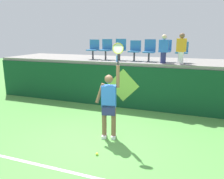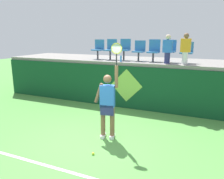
{
  "view_description": "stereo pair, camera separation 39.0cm",
  "coord_description": "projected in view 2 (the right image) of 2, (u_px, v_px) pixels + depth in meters",
  "views": [
    {
      "loc": [
        2.37,
        -4.86,
        2.78
      ],
      "look_at": [
        0.13,
        1.17,
        1.23
      ],
      "focal_mm": 36.47,
      "sensor_mm": 36.0,
      "label": 1
    },
    {
      "loc": [
        2.73,
        -4.71,
        2.78
      ],
      "look_at": [
        0.13,
        1.17,
        1.23
      ],
      "focal_mm": 36.47,
      "sensor_mm": 36.0,
      "label": 2
    }
  ],
  "objects": [
    {
      "name": "water_bottle",
      "position": [
        121.0,
        59.0,
        8.81
      ],
      "size": [
        0.07,
        0.07,
        0.24
      ],
      "primitive_type": "cylinder",
      "color": "#338CE5",
      "rests_on": "spectator_platform"
    },
    {
      "name": "stadium_chair_5",
      "position": [
        170.0,
        50.0,
        8.59
      ],
      "size": [
        0.44,
        0.42,
        0.84
      ],
      "color": "#38383D",
      "rests_on": "spectator_platform"
    },
    {
      "name": "court_baseline_stripe",
      "position": [
        61.0,
        169.0,
        4.81
      ],
      "size": [
        10.91,
        0.08,
        0.01
      ],
      "primitive_type": "cube",
      "color": "white",
      "rests_on": "ground_plane"
    },
    {
      "name": "stadium_chair_1",
      "position": [
        111.0,
        48.0,
        9.55
      ],
      "size": [
        0.44,
        0.42,
        0.85
      ],
      "color": "#38383D",
      "rests_on": "spectator_platform"
    },
    {
      "name": "stadium_chair_2",
      "position": [
        125.0,
        48.0,
        9.31
      ],
      "size": [
        0.44,
        0.42,
        0.86
      ],
      "color": "#38383D",
      "rests_on": "spectator_platform"
    },
    {
      "name": "tennis_player",
      "position": [
        108.0,
        103.0,
        6.09
      ],
      "size": [
        0.74,
        0.34,
        2.59
      ],
      "color": "white",
      "rests_on": "ground_plane"
    },
    {
      "name": "stadium_chair_6",
      "position": [
        187.0,
        51.0,
        8.35
      ],
      "size": [
        0.44,
        0.42,
        0.77
      ],
      "color": "#38383D",
      "rests_on": "spectator_platform"
    },
    {
      "name": "court_back_wall",
      "position": [
        132.0,
        87.0,
        8.7
      ],
      "size": [
        12.12,
        0.2,
        1.64
      ],
      "primitive_type": "cube",
      "color": "#0F4223",
      "rests_on": "ground_plane"
    },
    {
      "name": "stadium_chair_4",
      "position": [
        154.0,
        50.0,
        8.84
      ],
      "size": [
        0.44,
        0.42,
        0.85
      ],
      "color": "#38383D",
      "rests_on": "spectator_platform"
    },
    {
      "name": "spectator_platform",
      "position": [
        142.0,
        61.0,
        9.63
      ],
      "size": [
        12.12,
        2.65,
        0.12
      ],
      "primitive_type": "cube",
      "color": "gray",
      "rests_on": "court_back_wall"
    },
    {
      "name": "wall_signage_mount",
      "position": [
        126.0,
        108.0,
        8.87
      ],
      "size": [
        1.27,
        0.01,
        1.54
      ],
      "color": "#0F4223",
      "rests_on": "ground_plane"
    },
    {
      "name": "tennis_ball",
      "position": [
        93.0,
        154.0,
        5.4
      ],
      "size": [
        0.07,
        0.07,
        0.07
      ],
      "primitive_type": "sphere",
      "color": "#D1E533",
      "rests_on": "ground_plane"
    },
    {
      "name": "spectator_1",
      "position": [
        186.0,
        48.0,
        7.93
      ],
      "size": [
        0.34,
        0.2,
        1.08
      ],
      "color": "white",
      "rests_on": "spectator_platform"
    },
    {
      "name": "spectator_0",
      "position": [
        168.0,
        49.0,
        8.2
      ],
      "size": [
        0.34,
        0.2,
        1.04
      ],
      "color": "navy",
      "rests_on": "spectator_platform"
    },
    {
      "name": "stadium_chair_0",
      "position": [
        98.0,
        48.0,
        9.79
      ],
      "size": [
        0.44,
        0.42,
        0.83
      ],
      "color": "#38383D",
      "rests_on": "spectator_platform"
    },
    {
      "name": "ground_plane",
      "position": [
        89.0,
        145.0,
        5.91
      ],
      "size": [
        40.0,
        40.0,
        0.0
      ],
      "primitive_type": "plane",
      "color": "#519342"
    },
    {
      "name": "stadium_chair_3",
      "position": [
        139.0,
        50.0,
        9.07
      ],
      "size": [
        0.44,
        0.42,
        0.8
      ],
      "color": "#38383D",
      "rests_on": "spectator_platform"
    }
  ]
}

